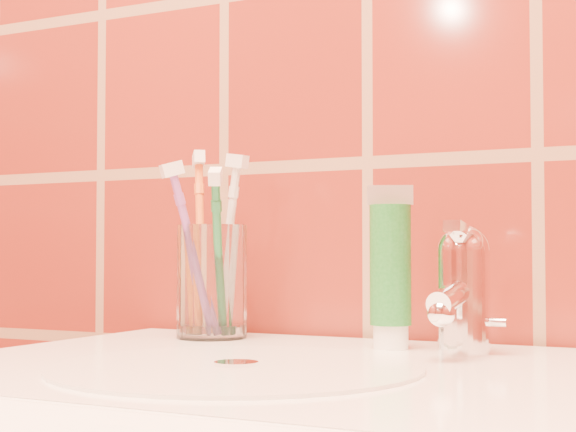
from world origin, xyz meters
The scene contains 7 objects.
glass_tumbler centered at (-0.15, 1.12, 0.91)m, with size 0.08×0.08×0.12m, color white.
toothpaste_tube centered at (0.06, 1.10, 0.92)m, with size 0.04×0.04×0.16m.
faucet centered at (0.14, 1.09, 0.91)m, with size 0.05×0.11×0.12m.
toothbrush_0 centered at (-0.13, 1.09, 0.94)m, with size 0.05×0.08×0.18m, color #1E733C, non-canonical shape.
toothbrush_1 centered at (-0.16, 1.09, 0.94)m, with size 0.05×0.06×0.19m, color #8A4BA2, non-canonical shape.
toothbrush_2 centered at (-0.13, 1.12, 0.95)m, with size 0.05×0.03×0.21m, color silver, non-canonical shape.
toothbrush_3 centered at (-0.17, 1.13, 0.95)m, with size 0.05×0.06×0.21m, color orange, non-canonical shape.
Camera 1 is at (0.35, 0.30, 0.94)m, focal length 55.00 mm.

